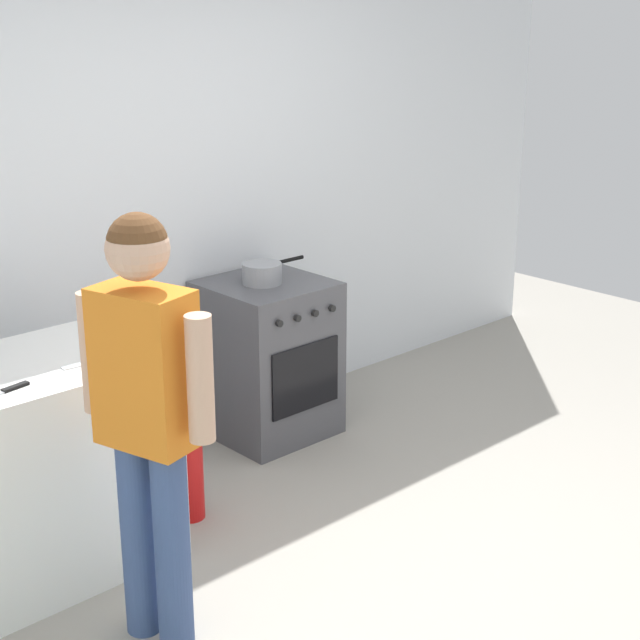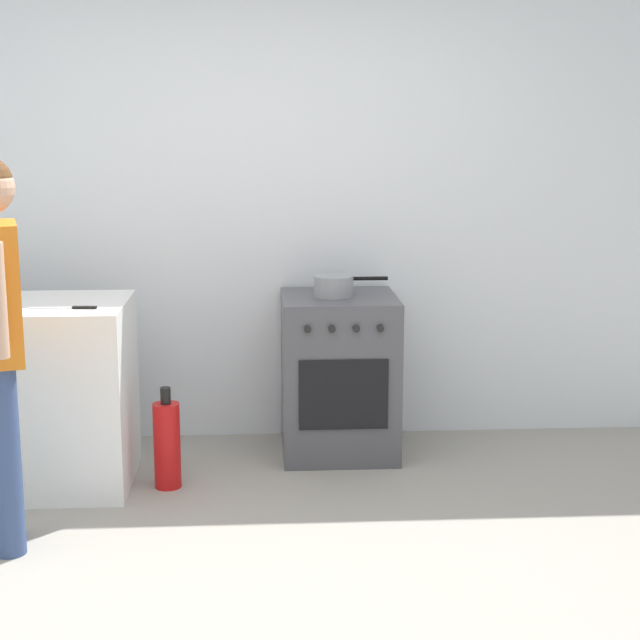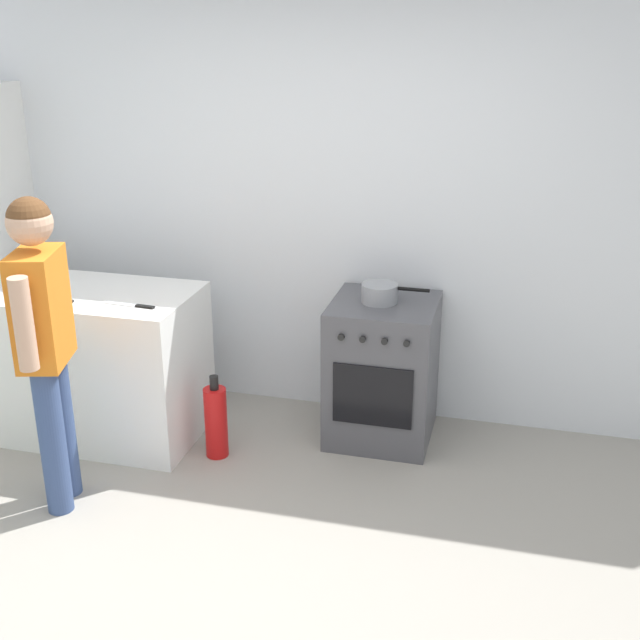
# 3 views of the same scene
# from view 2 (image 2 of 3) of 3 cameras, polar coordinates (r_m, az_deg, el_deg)

# --- Properties ---
(ground_plane) EXTENTS (8.00, 8.00, 0.00)m
(ground_plane) POSITION_cam_2_polar(r_m,az_deg,el_deg) (3.86, -2.35, -15.35)
(ground_plane) COLOR gray
(back_wall) EXTENTS (6.00, 0.10, 2.60)m
(back_wall) POSITION_cam_2_polar(r_m,az_deg,el_deg) (5.42, -2.90, 6.74)
(back_wall) COLOR silver
(back_wall) RESTS_ON ground
(oven_left) EXTENTS (0.60, 0.62, 0.85)m
(oven_left) POSITION_cam_2_polar(r_m,az_deg,el_deg) (5.21, 1.10, -3.19)
(oven_left) COLOR #4C4C51
(oven_left) RESTS_ON ground
(pot) EXTENTS (0.39, 0.21, 0.11)m
(pot) POSITION_cam_2_polar(r_m,az_deg,el_deg) (5.11, 0.83, 2.00)
(pot) COLOR gray
(pot) RESTS_ON oven_left
(knife_chef) EXTENTS (0.31, 0.06, 0.01)m
(knife_chef) POSITION_cam_2_polar(r_m,az_deg,el_deg) (4.65, -14.57, 0.69)
(knife_chef) COLOR silver
(knife_chef) RESTS_ON counter_unit
(fire_extinguisher) EXTENTS (0.13, 0.13, 0.50)m
(fire_extinguisher) POSITION_cam_2_polar(r_m,az_deg,el_deg) (4.82, -8.89, -7.15)
(fire_extinguisher) COLOR red
(fire_extinguisher) RESTS_ON ground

